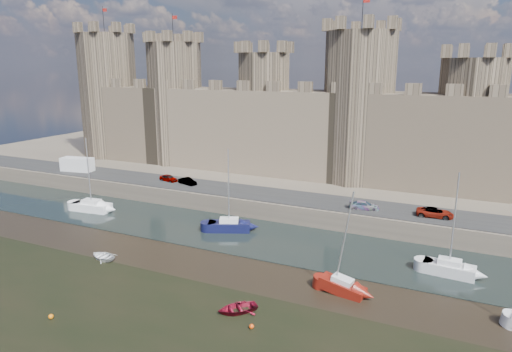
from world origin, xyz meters
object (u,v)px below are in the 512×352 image
Objects in this scene: car_2 at (364,205)px; sailboat_2 at (449,268)px; sailboat_1 at (229,225)px; car_3 at (435,213)px; sailboat_4 at (342,286)px; sailboat_0 at (92,206)px; car_0 at (169,178)px; car_1 at (188,181)px; van at (77,165)px.

sailboat_2 is (10.71, -10.18, -2.21)m from car_2.
car_3 is at bearing -2.73° from sailboat_1.
car_2 is 18.51m from sailboat_4.
car_3 is at bearing 106.44° from sailboat_2.
sailboat_2 is at bearing -6.75° from sailboat_0.
car_0 is at bearing 56.73° from sailboat_0.
sailboat_0 is at bearing 99.09° from car_3.
sailboat_4 is at bearing -18.60° from sailboat_0.
sailboat_1 reaches higher than car_1.
van is at bearing 142.01° from sailboat_1.
sailboat_2 reaches higher than sailboat_4.
car_2 is at bearing -73.83° from car_1.
sailboat_0 is at bearing 155.93° from car_1.
sailboat_2 is at bearing -88.12° from car_1.
car_1 is 0.32× the size of sailboat_1.
sailboat_1 is (34.69, -9.03, -2.89)m from van.
sailboat_2 is at bearing -171.51° from car_3.
van is (-18.55, -0.81, 0.65)m from car_0.
sailboat_1 is at bearing -24.22° from van.
sailboat_0 is 47.70m from sailboat_2.
car_3 reaches higher than car_1.
van is at bearing 174.42° from sailboat_2.
van reaches higher than car_3.
sailboat_4 is at bearing -29.65° from van.
sailboat_0 reaches higher than car_2.
car_2 is 49.87m from van.
car_2 is (27.43, -0.95, -0.01)m from car_1.
sailboat_0 is 39.88m from sailboat_4.
car_0 is 18.58m from van.
sailboat_1 is at bearing 107.25° from car_3.
car_3 is at bearing -9.74° from van.
van reaches higher than car_1.
sailboat_2 is at bearing -146.21° from car_2.
sailboat_1 reaches higher than car_3.
sailboat_1 is at bearing -2.97° from sailboat_0.
sailboat_4 is at bearing -132.80° from sailboat_2.
sailboat_2 is 1.07× the size of sailboat_4.
car_0 reaches higher than car_1.
car_0 is 39.78m from car_3.
car_3 is (39.77, -0.93, 0.05)m from car_0.
car_3 is at bearing 79.59° from sailboat_4.
sailboat_1 is (-23.62, -8.92, -2.28)m from car_3.
sailboat_1 is (-15.17, -8.41, -2.22)m from car_2.
sailboat_0 is at bearing 91.85° from car_2.
car_1 is (3.89, -0.48, -0.01)m from car_0.
car_1 is 0.89× the size of car_2.
van reaches higher than car_2.
car_3 is 0.44× the size of sailboat_4.
van is (-22.43, -0.33, 0.66)m from car_1.
car_2 is at bearing 8.49° from sailboat_0.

